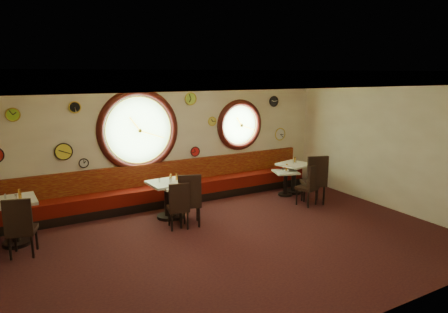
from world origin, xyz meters
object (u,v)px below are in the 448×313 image
at_px(condiment_d_bottle, 287,167).
at_px(condiment_e_salt, 293,162).
at_px(condiment_c_bottle, 171,177).
at_px(condiment_e_bottle, 295,160).
at_px(chair_d, 310,182).
at_px(condiment_e_pepper, 296,161).
at_px(table_c, 167,195).
at_px(chair_a, 20,224).
at_px(condiment_b_bottle, 177,177).
at_px(table_d, 286,180).
at_px(chair_b, 189,197).
at_px(condiment_a_pepper, 16,197).
at_px(condiment_b_salt, 170,180).
at_px(condiment_c_salt, 159,180).
at_px(table_b, 173,196).
at_px(condiment_a_salt, 5,196).
at_px(condiment_d_salt, 283,169).
at_px(condiment_c_pepper, 170,180).
at_px(condiment_d_pepper, 288,170).
at_px(table_e, 294,174).
at_px(table_a, 14,216).
at_px(chair_c, 179,203).
at_px(condiment_a_bottle, 20,194).
at_px(condiment_b_pepper, 171,180).
at_px(chair_e, 315,177).

bearing_deg(condiment_d_bottle, condiment_e_salt, 8.49).
bearing_deg(condiment_c_bottle, condiment_e_bottle, 3.12).
relative_size(chair_d, condiment_d_bottle, 3.60).
distance_m(chair_d, condiment_e_pepper, 1.18).
relative_size(table_c, chair_a, 1.24).
bearing_deg(condiment_b_bottle, table_d, 0.02).
relative_size(chair_b, condiment_b_bottle, 4.05).
bearing_deg(condiment_a_pepper, condiment_b_salt, 0.09).
distance_m(condiment_b_salt, condiment_e_bottle, 3.70).
height_order(chair_a, condiment_c_salt, chair_a).
relative_size(table_c, condiment_a_pepper, 7.31).
relative_size(table_c, table_d, 1.11).
height_order(condiment_b_salt, condiment_c_salt, condiment_c_salt).
relative_size(chair_b, condiment_d_bottle, 4.01).
xyz_separation_m(table_b, condiment_a_salt, (-3.23, 0.24, 0.43)).
bearing_deg(condiment_e_salt, condiment_b_salt, -177.64).
relative_size(table_b, condiment_a_salt, 8.81).
height_order(condiment_d_salt, condiment_c_pepper, condiment_c_pepper).
distance_m(chair_d, condiment_d_pepper, 0.89).
xyz_separation_m(table_c, condiment_a_salt, (-3.12, 0.19, 0.41)).
height_order(table_d, condiment_d_pepper, condiment_d_pepper).
bearing_deg(condiment_a_pepper, table_e, 1.32).
height_order(table_a, chair_a, chair_a).
relative_size(condiment_c_pepper, condiment_e_pepper, 1.09).
distance_m(condiment_b_bottle, condiment_e_pepper, 3.49).
bearing_deg(condiment_d_salt, chair_c, -165.65).
xyz_separation_m(condiment_a_pepper, condiment_c_pepper, (2.99, -0.08, -0.06)).
xyz_separation_m(chair_b, condiment_d_bottle, (3.17, 0.81, 0.09)).
bearing_deg(table_d, condiment_b_bottle, -179.98).
height_order(table_a, condiment_a_bottle, condiment_a_bottle).
relative_size(condiment_b_pepper, condiment_c_bottle, 0.71).
xyz_separation_m(table_b, table_c, (-0.12, 0.05, 0.02)).
bearing_deg(condiment_a_bottle, condiment_b_salt, -1.72).
bearing_deg(condiment_d_bottle, chair_b, -165.70).
bearing_deg(condiment_e_salt, condiment_b_pepper, -177.16).
relative_size(condiment_a_salt, condiment_b_pepper, 0.84).
height_order(condiment_b_pepper, condiment_a_bottle, condiment_a_bottle).
bearing_deg(condiment_c_pepper, chair_d, -13.90).
bearing_deg(condiment_b_bottle, table_a, 179.89).
relative_size(table_d, condiment_d_salt, 7.27).
bearing_deg(condiment_c_salt, table_d, -0.02).
distance_m(condiment_d_pepper, condiment_b_bottle, 3.09).
bearing_deg(condiment_b_bottle, chair_e, -16.02).
bearing_deg(chair_d, table_e, 54.99).
xyz_separation_m(table_a, table_b, (3.13, -0.12, -0.05)).
bearing_deg(condiment_e_pepper, condiment_a_bottle, -179.32).
relative_size(table_e, chair_c, 1.45).
xyz_separation_m(condiment_a_pepper, condiment_b_bottle, (3.20, 0.06, -0.05)).
height_order(table_e, chair_e, chair_e).
bearing_deg(condiment_e_bottle, table_c, -176.46).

